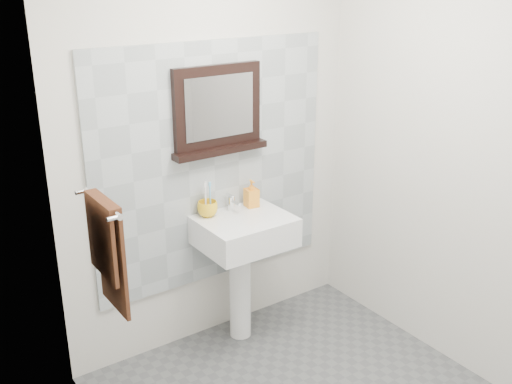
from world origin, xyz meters
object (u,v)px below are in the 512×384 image
at_px(pedestal_sink, 244,244).
at_px(framed_mirror, 218,112).
at_px(soap_dispenser, 251,193).
at_px(hand_towel, 107,246).
at_px(toothbrush_cup, 208,209).

distance_m(pedestal_sink, framed_mirror, 0.83).
distance_m(soap_dispenser, hand_towel, 1.28).
bearing_deg(framed_mirror, soap_dispenser, -19.47).
distance_m(soap_dispenser, framed_mirror, 0.58).
bearing_deg(toothbrush_cup, hand_towel, -146.86).
height_order(toothbrush_cup, hand_towel, hand_towel).
distance_m(pedestal_sink, toothbrush_cup, 0.32).
xyz_separation_m(framed_mirror, hand_towel, (-0.96, -0.60, -0.38)).
distance_m(toothbrush_cup, framed_mirror, 0.59).
height_order(pedestal_sink, hand_towel, hand_towel).
relative_size(toothbrush_cup, hand_towel, 0.23).
height_order(pedestal_sink, toothbrush_cup, pedestal_sink).
distance_m(pedestal_sink, soap_dispenser, 0.33).
bearing_deg(toothbrush_cup, pedestal_sink, -38.52).
relative_size(soap_dispenser, hand_towel, 0.32).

